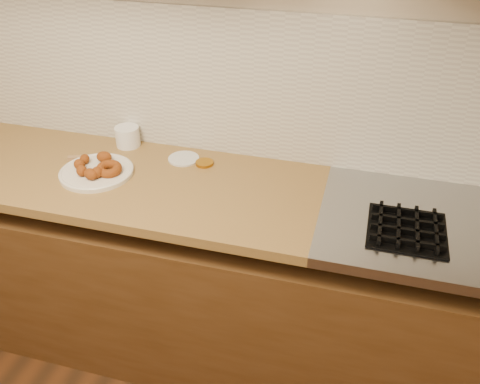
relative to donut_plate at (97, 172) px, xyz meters
name	(u,v)px	position (x,y,z in m)	size (l,w,h in m)	color
wall_back	(213,46)	(0.40, 0.33, 0.44)	(4.00, 0.02, 2.70)	tan
base_cabinet	(198,283)	(0.40, 0.02, -0.52)	(3.60, 0.60, 0.77)	#56361B
butcher_block	(45,167)	(-0.25, 0.02, -0.03)	(2.30, 0.62, 0.04)	olive
backsplash	(213,84)	(0.40, 0.32, 0.29)	(3.60, 0.02, 0.60)	beige
donut_plate	(97,172)	(0.00, 0.00, 0.00)	(0.29, 0.29, 0.02)	silver
ring_donut	(109,169)	(0.06, 0.00, 0.03)	(0.10, 0.10, 0.04)	brown
fried_dough_chunks	(91,166)	(-0.02, -0.01, 0.03)	(0.16, 0.19, 0.05)	brown
plastic_tub	(128,136)	(0.01, 0.26, 0.04)	(0.10, 0.10, 0.09)	white
tub_lid	(184,159)	(0.29, 0.20, 0.00)	(0.13, 0.13, 0.01)	silver
brass_jar_lid	(204,163)	(0.39, 0.19, 0.00)	(0.07, 0.07, 0.01)	#AD7117
wooden_utensil	(90,157)	(-0.09, 0.10, 0.00)	(0.18, 0.02, 0.01)	#977148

